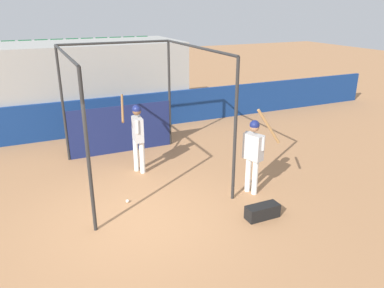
{
  "coord_description": "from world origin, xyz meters",
  "views": [
    {
      "loc": [
        -1.63,
        -6.38,
        4.07
      ],
      "look_at": [
        1.8,
        1.17,
        0.98
      ],
      "focal_mm": 35.0,
      "sensor_mm": 36.0,
      "label": 1
    }
  ],
  "objects_px": {
    "baseball": "(127,201)",
    "equipment_bag": "(262,211)",
    "player_batter": "(137,132)",
    "player_waiting": "(254,150)"
  },
  "relations": [
    {
      "from": "baseball",
      "to": "equipment_bag",
      "type": "bearing_deg",
      "value": -36.55
    },
    {
      "from": "player_batter",
      "to": "equipment_bag",
      "type": "relative_size",
      "value": 2.77
    },
    {
      "from": "player_batter",
      "to": "player_waiting",
      "type": "xyz_separation_m",
      "value": [
        2.01,
        -2.19,
        -0.03
      ]
    },
    {
      "from": "equipment_bag",
      "to": "baseball",
      "type": "relative_size",
      "value": 9.46
    },
    {
      "from": "player_batter",
      "to": "baseball",
      "type": "relative_size",
      "value": 26.21
    },
    {
      "from": "equipment_bag",
      "to": "player_waiting",
      "type": "bearing_deg",
      "value": 68.92
    },
    {
      "from": "equipment_bag",
      "to": "player_batter",
      "type": "bearing_deg",
      "value": 116.76
    },
    {
      "from": "player_waiting",
      "to": "equipment_bag",
      "type": "height_order",
      "value": "player_waiting"
    },
    {
      "from": "player_waiting",
      "to": "baseball",
      "type": "bearing_deg",
      "value": -123.38
    },
    {
      "from": "player_batter",
      "to": "equipment_bag",
      "type": "xyz_separation_m",
      "value": [
        1.62,
        -3.21,
        -0.94
      ]
    }
  ]
}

